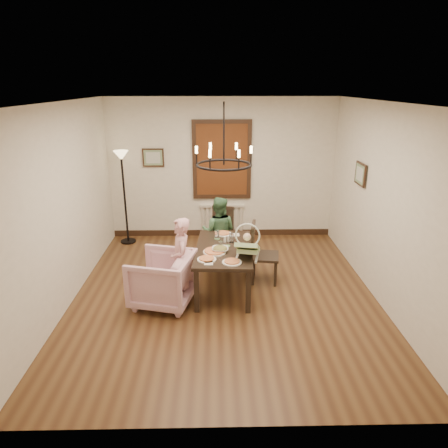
{
  "coord_description": "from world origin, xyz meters",
  "views": [
    {
      "loc": [
        -0.12,
        -5.37,
        3.03
      ],
      "look_at": [
        -0.0,
        0.22,
        1.05
      ],
      "focal_mm": 32.0,
      "sensor_mm": 36.0,
      "label": 1
    }
  ],
  "objects_px": {
    "chair_far": "(220,233)",
    "chair_right": "(265,253)",
    "seated_man": "(219,238)",
    "baby_bouncer": "(248,246)",
    "dining_table": "(224,252)",
    "floor_lamp": "(125,199)",
    "drinking_glass": "(221,246)",
    "armchair": "(162,279)",
    "elderly_woman": "(181,267)"
  },
  "relations": [
    {
      "from": "chair_far",
      "to": "chair_right",
      "type": "height_order",
      "value": "chair_right"
    },
    {
      "from": "chair_far",
      "to": "baby_bouncer",
      "type": "bearing_deg",
      "value": -58.55
    },
    {
      "from": "chair_far",
      "to": "seated_man",
      "type": "distance_m",
      "value": 0.39
    },
    {
      "from": "dining_table",
      "to": "floor_lamp",
      "type": "distance_m",
      "value": 2.75
    },
    {
      "from": "armchair",
      "to": "baby_bouncer",
      "type": "relative_size",
      "value": 1.63
    },
    {
      "from": "dining_table",
      "to": "seated_man",
      "type": "xyz_separation_m",
      "value": [
        -0.07,
        0.86,
        -0.1
      ]
    },
    {
      "from": "seated_man",
      "to": "baby_bouncer",
      "type": "distance_m",
      "value": 1.32
    },
    {
      "from": "elderly_woman",
      "to": "drinking_glass",
      "type": "relative_size",
      "value": 7.91
    },
    {
      "from": "drinking_glass",
      "to": "chair_far",
      "type": "bearing_deg",
      "value": 89.84
    },
    {
      "from": "seated_man",
      "to": "drinking_glass",
      "type": "distance_m",
      "value": 0.99
    },
    {
      "from": "seated_man",
      "to": "baby_bouncer",
      "type": "height_order",
      "value": "baby_bouncer"
    },
    {
      "from": "floor_lamp",
      "to": "drinking_glass",
      "type": "bearing_deg",
      "value": -48.29
    },
    {
      "from": "chair_far",
      "to": "elderly_woman",
      "type": "relative_size",
      "value": 0.88
    },
    {
      "from": "seated_man",
      "to": "floor_lamp",
      "type": "bearing_deg",
      "value": -20.74
    },
    {
      "from": "armchair",
      "to": "baby_bouncer",
      "type": "xyz_separation_m",
      "value": [
        1.22,
        0.06,
        0.48
      ]
    },
    {
      "from": "armchair",
      "to": "floor_lamp",
      "type": "distance_m",
      "value": 2.64
    },
    {
      "from": "chair_far",
      "to": "chair_right",
      "type": "relative_size",
      "value": 0.94
    },
    {
      "from": "dining_table",
      "to": "chair_right",
      "type": "relative_size",
      "value": 1.55
    },
    {
      "from": "elderly_woman",
      "to": "floor_lamp",
      "type": "xyz_separation_m",
      "value": [
        -1.27,
        2.3,
        0.38
      ]
    },
    {
      "from": "elderly_woman",
      "to": "drinking_glass",
      "type": "height_order",
      "value": "elderly_woman"
    },
    {
      "from": "chair_right",
      "to": "seated_man",
      "type": "distance_m",
      "value": 0.95
    },
    {
      "from": "chair_far",
      "to": "elderly_woman",
      "type": "bearing_deg",
      "value": -92.06
    },
    {
      "from": "armchair",
      "to": "elderly_woman",
      "type": "distance_m",
      "value": 0.32
    },
    {
      "from": "chair_far",
      "to": "drinking_glass",
      "type": "distance_m",
      "value": 1.37
    },
    {
      "from": "dining_table",
      "to": "baby_bouncer",
      "type": "height_order",
      "value": "baby_bouncer"
    },
    {
      "from": "seated_man",
      "to": "drinking_glass",
      "type": "bearing_deg",
      "value": 102.16
    },
    {
      "from": "armchair",
      "to": "baby_bouncer",
      "type": "height_order",
      "value": "baby_bouncer"
    },
    {
      "from": "chair_right",
      "to": "armchair",
      "type": "bearing_deg",
      "value": 121.47
    },
    {
      "from": "elderly_woman",
      "to": "drinking_glass",
      "type": "bearing_deg",
      "value": 100.63
    },
    {
      "from": "drinking_glass",
      "to": "armchair",
      "type": "bearing_deg",
      "value": -159.44
    },
    {
      "from": "chair_right",
      "to": "armchair",
      "type": "xyz_separation_m",
      "value": [
        -1.55,
        -0.66,
        -0.11
      ]
    },
    {
      "from": "chair_far",
      "to": "chair_right",
      "type": "distance_m",
      "value": 1.21
    },
    {
      "from": "drinking_glass",
      "to": "floor_lamp",
      "type": "height_order",
      "value": "floor_lamp"
    },
    {
      "from": "baby_bouncer",
      "to": "drinking_glass",
      "type": "distance_m",
      "value": 0.47
    },
    {
      "from": "drinking_glass",
      "to": "seated_man",
      "type": "bearing_deg",
      "value": 91.41
    },
    {
      "from": "elderly_woman",
      "to": "seated_man",
      "type": "height_order",
      "value": "elderly_woman"
    },
    {
      "from": "baby_bouncer",
      "to": "drinking_glass",
      "type": "xyz_separation_m",
      "value": [
        -0.38,
        0.26,
        -0.1
      ]
    },
    {
      "from": "seated_man",
      "to": "baby_bouncer",
      "type": "bearing_deg",
      "value": 118.97
    },
    {
      "from": "dining_table",
      "to": "baby_bouncer",
      "type": "xyz_separation_m",
      "value": [
        0.33,
        -0.35,
        0.25
      ]
    },
    {
      "from": "dining_table",
      "to": "elderly_woman",
      "type": "bearing_deg",
      "value": -149.97
    },
    {
      "from": "chair_right",
      "to": "armchair",
      "type": "height_order",
      "value": "chair_right"
    },
    {
      "from": "dining_table",
      "to": "seated_man",
      "type": "bearing_deg",
      "value": 97.64
    },
    {
      "from": "armchair",
      "to": "elderly_woman",
      "type": "height_order",
      "value": "elderly_woman"
    },
    {
      "from": "chair_right",
      "to": "drinking_glass",
      "type": "xyz_separation_m",
      "value": [
        -0.71,
        -0.34,
        0.27
      ]
    },
    {
      "from": "chair_right",
      "to": "chair_far",
      "type": "bearing_deg",
      "value": 43.79
    },
    {
      "from": "elderly_woman",
      "to": "armchair",
      "type": "bearing_deg",
      "value": -82.01
    },
    {
      "from": "baby_bouncer",
      "to": "floor_lamp",
      "type": "distance_m",
      "value": 3.22
    },
    {
      "from": "chair_far",
      "to": "drinking_glass",
      "type": "height_order",
      "value": "chair_far"
    },
    {
      "from": "baby_bouncer",
      "to": "chair_right",
      "type": "bearing_deg",
      "value": 72.41
    },
    {
      "from": "elderly_woman",
      "to": "floor_lamp",
      "type": "height_order",
      "value": "floor_lamp"
    }
  ]
}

